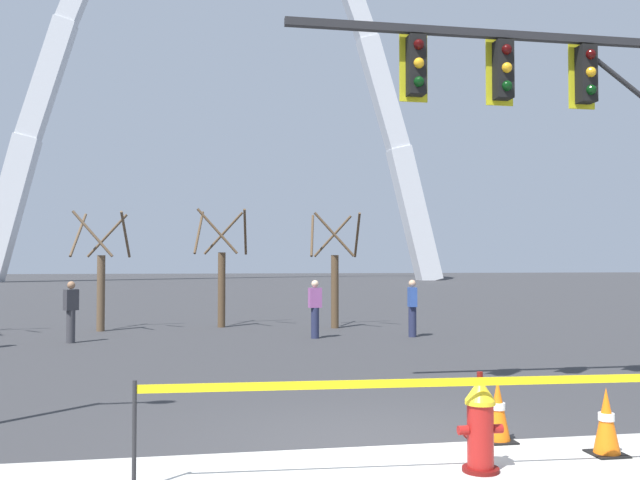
{
  "coord_description": "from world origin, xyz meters",
  "views": [
    {
      "loc": [
        -1.93,
        -7.53,
        2.08
      ],
      "look_at": [
        0.23,
        5.0,
        2.5
      ],
      "focal_mm": 37.85,
      "sensor_mm": 36.0,
      "label": 1
    }
  ],
  "objects_px": {
    "pedestrian_walking_right": "(71,311)",
    "pedestrian_near_trees": "(412,308)",
    "monument_arch": "(222,70)",
    "fire_hydrant": "(480,425)",
    "traffic_cone_mid_sidewalk": "(498,411)",
    "traffic_cone_by_hydrant": "(606,422)",
    "traffic_signal_gantry": "(611,116)",
    "pedestrian_standing_center": "(315,308)"
  },
  "relations": [
    {
      "from": "monument_arch",
      "to": "pedestrian_near_trees",
      "type": "relative_size",
      "value": 34.31
    },
    {
      "from": "monument_arch",
      "to": "pedestrian_near_trees",
      "type": "bearing_deg",
      "value": -86.2
    },
    {
      "from": "fire_hydrant",
      "to": "pedestrian_walking_right",
      "type": "xyz_separation_m",
      "value": [
        -6.08,
        11.91,
        0.35
      ]
    },
    {
      "from": "fire_hydrant",
      "to": "monument_arch",
      "type": "distance_m",
      "value": 72.99
    },
    {
      "from": "traffic_cone_mid_sidewalk",
      "to": "pedestrian_walking_right",
      "type": "xyz_separation_m",
      "value": [
        -6.73,
        10.9,
        0.46
      ]
    },
    {
      "from": "pedestrian_near_trees",
      "to": "traffic_signal_gantry",
      "type": "bearing_deg",
      "value": -85.83
    },
    {
      "from": "fire_hydrant",
      "to": "traffic_cone_mid_sidewalk",
      "type": "height_order",
      "value": "fire_hydrant"
    },
    {
      "from": "pedestrian_walking_right",
      "to": "pedestrian_near_trees",
      "type": "height_order",
      "value": "same"
    },
    {
      "from": "traffic_cone_mid_sidewalk",
      "to": "traffic_signal_gantry",
      "type": "bearing_deg",
      "value": 37.46
    },
    {
      "from": "traffic_cone_by_hydrant",
      "to": "traffic_signal_gantry",
      "type": "height_order",
      "value": "traffic_signal_gantry"
    },
    {
      "from": "pedestrian_standing_center",
      "to": "pedestrian_walking_right",
      "type": "height_order",
      "value": "same"
    },
    {
      "from": "monument_arch",
      "to": "traffic_signal_gantry",
      "type": "bearing_deg",
      "value": -86.15
    },
    {
      "from": "traffic_signal_gantry",
      "to": "pedestrian_standing_center",
      "type": "distance_m",
      "value": 9.87
    },
    {
      "from": "pedestrian_standing_center",
      "to": "pedestrian_near_trees",
      "type": "xyz_separation_m",
      "value": [
        2.73,
        -0.12,
        0.0
      ]
    },
    {
      "from": "traffic_cone_by_hydrant",
      "to": "pedestrian_walking_right",
      "type": "distance_m",
      "value": 13.9
    },
    {
      "from": "traffic_cone_by_hydrant",
      "to": "traffic_signal_gantry",
      "type": "relative_size",
      "value": 0.09
    },
    {
      "from": "monument_arch",
      "to": "pedestrian_standing_center",
      "type": "height_order",
      "value": "monument_arch"
    },
    {
      "from": "traffic_signal_gantry",
      "to": "monument_arch",
      "type": "xyz_separation_m",
      "value": [
        -4.44,
        65.88,
        19.29
      ]
    },
    {
      "from": "traffic_cone_mid_sidewalk",
      "to": "fire_hydrant",
      "type": "bearing_deg",
      "value": -122.79
    },
    {
      "from": "traffic_signal_gantry",
      "to": "pedestrian_walking_right",
      "type": "distance_m",
      "value": 13.47
    },
    {
      "from": "fire_hydrant",
      "to": "monument_arch",
      "type": "bearing_deg",
      "value": 90.64
    },
    {
      "from": "monument_arch",
      "to": "traffic_cone_mid_sidewalk",
      "type": "bearing_deg",
      "value": -88.8
    },
    {
      "from": "pedestrian_standing_center",
      "to": "traffic_cone_by_hydrant",
      "type": "bearing_deg",
      "value": -83.75
    },
    {
      "from": "fire_hydrant",
      "to": "pedestrian_walking_right",
      "type": "height_order",
      "value": "pedestrian_walking_right"
    },
    {
      "from": "fire_hydrant",
      "to": "traffic_cone_mid_sidewalk",
      "type": "relative_size",
      "value": 1.36
    },
    {
      "from": "traffic_signal_gantry",
      "to": "pedestrian_near_trees",
      "type": "bearing_deg",
      "value": 94.17
    },
    {
      "from": "pedestrian_standing_center",
      "to": "pedestrian_near_trees",
      "type": "height_order",
      "value": "same"
    },
    {
      "from": "traffic_cone_mid_sidewalk",
      "to": "pedestrian_near_trees",
      "type": "bearing_deg",
      "value": 77.47
    },
    {
      "from": "traffic_cone_mid_sidewalk",
      "to": "pedestrian_near_trees",
      "type": "relative_size",
      "value": 0.46
    },
    {
      "from": "traffic_signal_gantry",
      "to": "pedestrian_standing_center",
      "type": "height_order",
      "value": "traffic_signal_gantry"
    },
    {
      "from": "monument_arch",
      "to": "pedestrian_walking_right",
      "type": "xyz_separation_m",
      "value": [
        -5.3,
        -57.28,
        -22.87
      ]
    },
    {
      "from": "traffic_cone_mid_sidewalk",
      "to": "monument_arch",
      "type": "distance_m",
      "value": 72.08
    },
    {
      "from": "traffic_cone_mid_sidewalk",
      "to": "monument_arch",
      "type": "bearing_deg",
      "value": 91.2
    },
    {
      "from": "monument_arch",
      "to": "traffic_cone_by_hydrant",
      "type": "bearing_deg",
      "value": -88.04
    },
    {
      "from": "pedestrian_standing_center",
      "to": "traffic_signal_gantry",
      "type": "bearing_deg",
      "value": -68.62
    },
    {
      "from": "monument_arch",
      "to": "pedestrian_near_trees",
      "type": "xyz_separation_m",
      "value": [
        3.82,
        -57.44,
        -22.87
      ]
    },
    {
      "from": "traffic_signal_gantry",
      "to": "pedestrian_near_trees",
      "type": "distance_m",
      "value": 9.19
    },
    {
      "from": "pedestrian_walking_right",
      "to": "traffic_cone_mid_sidewalk",
      "type": "bearing_deg",
      "value": -58.29
    },
    {
      "from": "traffic_cone_by_hydrant",
      "to": "pedestrian_standing_center",
      "type": "distance_m",
      "value": 11.64
    },
    {
      "from": "fire_hydrant",
      "to": "pedestrian_walking_right",
      "type": "distance_m",
      "value": 13.37
    },
    {
      "from": "traffic_cone_by_hydrant",
      "to": "pedestrian_near_trees",
      "type": "height_order",
      "value": "pedestrian_near_trees"
    },
    {
      "from": "traffic_cone_mid_sidewalk",
      "to": "pedestrian_standing_center",
      "type": "relative_size",
      "value": 0.46
    }
  ]
}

